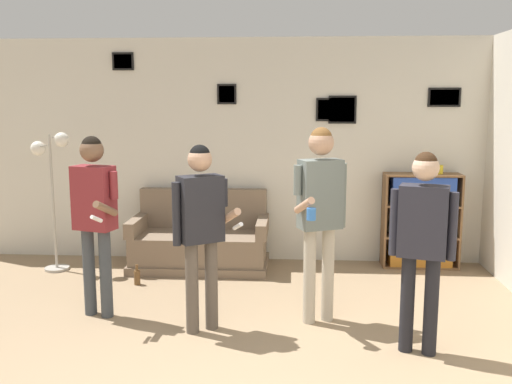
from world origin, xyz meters
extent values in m
cube|color=silver|center=(0.00, 3.79, 1.35)|extent=(7.84, 0.06, 2.70)
cube|color=black|center=(2.20, 3.75, 2.00)|extent=(0.38, 0.02, 0.22)
cube|color=beige|center=(2.20, 3.74, 2.00)|extent=(0.33, 0.01, 0.18)
cube|color=black|center=(-1.61, 3.75, 2.42)|extent=(0.26, 0.02, 0.21)
cube|color=#B2B2BC|center=(-1.61, 3.74, 2.42)|extent=(0.22, 0.01, 0.17)
cube|color=black|center=(0.83, 3.75, 1.85)|extent=(0.24, 0.02, 0.27)
cube|color=#B2B2BC|center=(0.83, 3.74, 1.85)|extent=(0.20, 0.01, 0.23)
cube|color=black|center=(-0.36, 3.75, 2.04)|extent=(0.23, 0.02, 0.24)
cube|color=beige|center=(-0.36, 3.74, 2.04)|extent=(0.19, 0.01, 0.20)
cube|color=black|center=(1.02, 3.75, 1.85)|extent=(0.33, 0.02, 0.33)
cube|color=gray|center=(1.02, 3.74, 1.85)|extent=(0.28, 0.01, 0.28)
cube|color=#7A6651|center=(-0.64, 3.32, 0.05)|extent=(1.60, 0.80, 0.10)
cube|color=#7A6651|center=(-0.64, 3.32, 0.26)|extent=(1.54, 0.74, 0.32)
cube|color=#7A6651|center=(-0.64, 3.65, 0.66)|extent=(1.54, 0.14, 0.48)
cube|color=#7A6651|center=(-1.38, 3.32, 0.51)|extent=(0.12, 0.74, 0.18)
cube|color=#7A6651|center=(0.10, 3.32, 0.51)|extent=(0.12, 0.74, 0.18)
cube|color=brown|center=(1.53, 3.57, 0.56)|extent=(0.02, 0.30, 1.12)
cube|color=brown|center=(2.39, 3.57, 0.56)|extent=(0.02, 0.30, 1.12)
cube|color=brown|center=(1.96, 3.71, 0.56)|extent=(0.89, 0.01, 1.12)
cube|color=brown|center=(1.96, 3.57, 0.01)|extent=(0.84, 0.30, 0.02)
cube|color=brown|center=(1.96, 3.57, 1.11)|extent=(0.84, 0.30, 0.02)
cube|color=brown|center=(1.96, 3.57, 0.37)|extent=(0.84, 0.30, 0.02)
cube|color=brown|center=(1.96, 3.57, 0.74)|extent=(0.84, 0.30, 0.02)
cube|color=#B77023|center=(1.96, 3.56, 0.18)|extent=(0.72, 0.26, 0.32)
cube|color=beige|center=(1.96, 3.56, 0.56)|extent=(0.72, 0.26, 0.32)
cube|color=#2847A3|center=(1.96, 3.56, 0.93)|extent=(0.72, 0.26, 0.32)
cylinder|color=#ADA89E|center=(-2.31, 3.14, 0.01)|extent=(0.28, 0.28, 0.03)
cylinder|color=#ADA89E|center=(-2.31, 3.14, 0.81)|extent=(0.03, 0.03, 1.55)
cylinder|color=#ADA89E|center=(-2.24, 3.14, 1.55)|extent=(0.02, 0.16, 0.02)
sphere|color=white|center=(-2.17, 3.14, 1.52)|extent=(0.17, 0.17, 0.17)
cylinder|color=#ADA89E|center=(-2.38, 3.14, 1.45)|extent=(0.02, 0.16, 0.02)
sphere|color=white|center=(-2.45, 3.14, 1.42)|extent=(0.17, 0.17, 0.17)
cylinder|color=#3D4247|center=(-1.42, 1.81, 0.41)|extent=(0.11, 0.11, 0.82)
cylinder|color=#3D4247|center=(-1.25, 1.76, 0.41)|extent=(0.11, 0.11, 0.82)
cube|color=maroon|center=(-1.33, 1.78, 1.10)|extent=(0.40, 0.29, 0.58)
sphere|color=brown|center=(-1.33, 1.78, 1.53)|extent=(0.21, 0.21, 0.21)
sphere|color=black|center=(-1.33, 1.78, 1.57)|extent=(0.18, 0.18, 0.18)
cylinder|color=maroon|center=(-1.13, 1.72, 1.23)|extent=(0.07, 0.07, 0.24)
cylinder|color=brown|center=(-1.17, 1.59, 1.04)|extent=(0.14, 0.30, 0.18)
cylinder|color=white|center=(-1.20, 1.46, 0.98)|extent=(0.07, 0.15, 0.09)
cylinder|color=maroon|center=(-1.54, 1.85, 1.08)|extent=(0.07, 0.07, 0.54)
cylinder|color=brown|center=(-0.40, 1.45, 0.40)|extent=(0.11, 0.11, 0.79)
cylinder|color=brown|center=(-0.25, 1.55, 0.40)|extent=(0.11, 0.11, 0.79)
cube|color=#232328|center=(-0.32, 1.50, 1.07)|extent=(0.41, 0.36, 0.56)
sphere|color=tan|center=(-0.32, 1.50, 1.49)|extent=(0.20, 0.20, 0.20)
sphere|color=black|center=(-0.32, 1.50, 1.52)|extent=(0.17, 0.17, 0.17)
cylinder|color=#232328|center=(-0.14, 1.62, 1.19)|extent=(0.07, 0.07, 0.24)
cylinder|color=tan|center=(-0.07, 1.51, 1.01)|extent=(0.21, 0.28, 0.18)
cylinder|color=white|center=(0.00, 1.40, 0.95)|extent=(0.11, 0.14, 0.09)
cylinder|color=#232328|center=(-0.50, 1.39, 1.05)|extent=(0.07, 0.07, 0.53)
cylinder|color=#B7AD99|center=(0.60, 1.74, 0.43)|extent=(0.11, 0.11, 0.86)
cylinder|color=#B7AD99|center=(0.77, 1.81, 0.43)|extent=(0.11, 0.11, 0.86)
cube|color=slate|center=(0.68, 1.78, 1.16)|extent=(0.41, 0.33, 0.61)
sphere|color=tan|center=(0.68, 1.78, 1.61)|extent=(0.22, 0.22, 0.22)
sphere|color=brown|center=(0.68, 1.78, 1.65)|extent=(0.19, 0.19, 0.19)
cylinder|color=slate|center=(0.88, 1.86, 1.14)|extent=(0.07, 0.07, 0.57)
cylinder|color=slate|center=(0.49, 1.69, 1.30)|extent=(0.07, 0.07, 0.26)
cylinder|color=tan|center=(0.54, 1.56, 1.10)|extent=(0.18, 0.31, 0.19)
cylinder|color=blue|center=(0.60, 1.43, 1.05)|extent=(0.08, 0.08, 0.10)
cylinder|color=black|center=(1.35, 1.21, 0.39)|extent=(0.11, 0.11, 0.78)
cylinder|color=black|center=(1.53, 1.16, 0.39)|extent=(0.11, 0.11, 0.78)
cube|color=#282833|center=(1.44, 1.19, 1.06)|extent=(0.40, 0.30, 0.55)
sphere|color=#D1A889|center=(1.44, 1.19, 1.47)|extent=(0.20, 0.20, 0.20)
sphere|color=#382314|center=(1.44, 1.19, 1.51)|extent=(0.17, 0.17, 0.17)
cylinder|color=#282833|center=(1.65, 1.12, 1.04)|extent=(0.07, 0.07, 0.52)
cylinder|color=#282833|center=(1.23, 1.25, 1.04)|extent=(0.07, 0.07, 0.52)
cylinder|color=brown|center=(-1.22, 2.67, 0.08)|extent=(0.07, 0.07, 0.16)
cylinder|color=brown|center=(-1.22, 2.67, 0.19)|extent=(0.03, 0.03, 0.07)
cylinder|color=yellow|center=(2.14, 3.57, 1.17)|extent=(0.09, 0.09, 0.10)
camera|label=1|loc=(0.45, -3.13, 1.98)|focal=40.00mm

